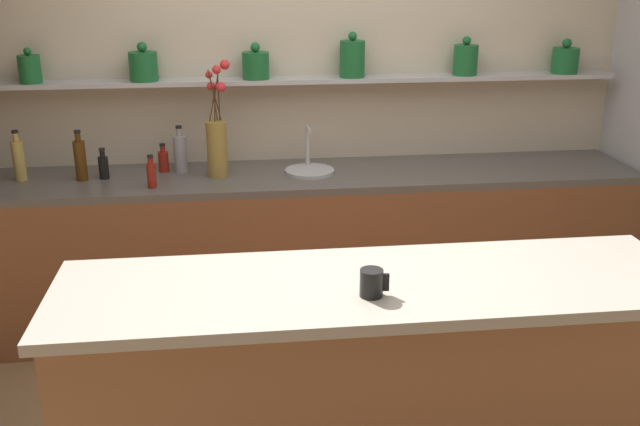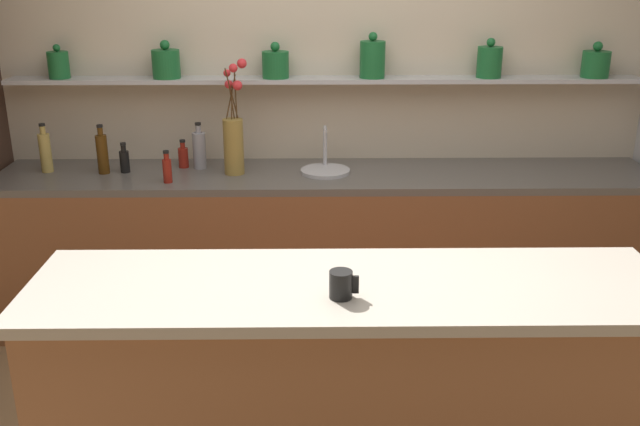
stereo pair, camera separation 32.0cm
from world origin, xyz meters
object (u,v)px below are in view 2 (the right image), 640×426
object	(u,v)px
sink_fixture	(325,168)
bottle_spirit_2	(45,152)
bottle_spirit_1	(102,153)
bottle_sauce_4	(125,160)
flower_vase	(234,137)
coffee_mug	(341,285)
bottle_sauce_5	(167,169)
bottle_spirit_3	(199,150)
bottle_sauce_0	(183,156)

from	to	relation	value
sink_fixture	bottle_spirit_2	distance (m)	1.58
bottle_spirit_1	bottle_sauce_4	size ratio (longest dim) A/B	1.62
flower_vase	coffee_mug	xyz separation A→B (m)	(0.52, -1.77, -0.06)
bottle_sauce_5	flower_vase	bearing A→B (deg)	25.97
bottle_spirit_3	flower_vase	bearing A→B (deg)	-27.85
sink_fixture	flower_vase	bearing A→B (deg)	-178.37
bottle_spirit_1	bottle_sauce_5	size ratio (longest dim) A/B	1.57
bottle_spirit_1	bottle_spirit_2	distance (m)	0.33
bottle_sauce_0	bottle_sauce_4	bearing A→B (deg)	-162.46
bottle_spirit_2	bottle_sauce_0	bearing A→B (deg)	6.11
bottle_spirit_2	coffee_mug	world-z (taller)	bottle_spirit_2
bottle_sauce_5	bottle_sauce_0	bearing A→B (deg)	83.22
sink_fixture	bottle_spirit_2	world-z (taller)	bottle_spirit_2
sink_fixture	coffee_mug	distance (m)	1.79
flower_vase	bottle_spirit_2	xyz separation A→B (m)	(-1.07, 0.05, -0.09)
sink_fixture	coffee_mug	bearing A→B (deg)	-89.51
bottle_sauce_4	sink_fixture	bearing A→B (deg)	-0.87
sink_fixture	coffee_mug	xyz separation A→B (m)	(0.02, -1.78, 0.12)
sink_fixture	bottle_spirit_1	bearing A→B (deg)	-179.96
flower_vase	bottle_spirit_2	bearing A→B (deg)	177.34
flower_vase	bottle_sauce_5	xyz separation A→B (m)	(-0.35, -0.17, -0.13)
bottle_sauce_4	bottle_spirit_1	bearing A→B (deg)	-171.08
bottle_sauce_4	bottle_sauce_5	size ratio (longest dim) A/B	0.97
bottle_spirit_2	coffee_mug	xyz separation A→B (m)	(1.59, -1.82, 0.03)
bottle_spirit_3	coffee_mug	distance (m)	2.02
flower_vase	bottle_sauce_4	distance (m)	0.64
sink_fixture	bottle_sauce_4	xyz separation A→B (m)	(-1.13, 0.02, 0.05)
flower_vase	bottle_sauce_5	size ratio (longest dim) A/B	3.61
bottle_sauce_0	coffee_mug	size ratio (longest dim) A/B	1.70
bottle_spirit_1	bottle_sauce_5	world-z (taller)	bottle_spirit_1
bottle_spirit_2	sink_fixture	bearing A→B (deg)	-1.28
bottle_sauce_0	flower_vase	bearing A→B (deg)	-22.87
bottle_spirit_1	bottle_spirit_2	world-z (taller)	same
coffee_mug	bottle_spirit_2	bearing A→B (deg)	131.11
bottle_spirit_2	coffee_mug	size ratio (longest dim) A/B	2.89
flower_vase	bottle_sauce_4	bearing A→B (deg)	177.10
bottle_sauce_5	sink_fixture	bearing A→B (deg)	12.09
coffee_mug	sink_fixture	bearing A→B (deg)	90.49
bottle_sauce_0	bottle_spirit_3	size ratio (longest dim) A/B	0.61
bottle_spirit_3	bottle_sauce_5	distance (m)	0.31
bottle_spirit_3	coffee_mug	world-z (taller)	bottle_spirit_3
bottle_spirit_2	bottle_sauce_4	world-z (taller)	bottle_spirit_2
bottle_spirit_1	coffee_mug	distance (m)	2.18
bottle_sauce_0	bottle_sauce_4	xyz separation A→B (m)	(-0.31, -0.10, 0.00)
bottle_spirit_3	bottle_sauce_5	xyz separation A→B (m)	(-0.13, -0.28, -0.03)
bottle_sauce_5	bottle_spirit_2	bearing A→B (deg)	163.20
flower_vase	sink_fixture	bearing A→B (deg)	1.63
bottle_sauce_0	bottle_spirit_1	distance (m)	0.45
coffee_mug	bottle_spirit_1	bearing A→B (deg)	125.22
bottle_sauce_0	bottle_spirit_2	size ratio (longest dim) A/B	0.59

